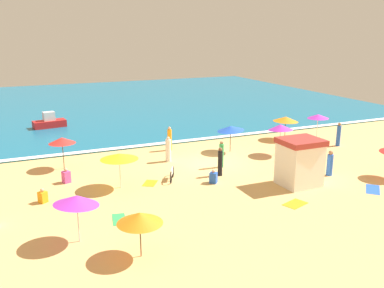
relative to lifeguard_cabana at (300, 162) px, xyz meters
name	(u,v)px	position (x,y,z in m)	size (l,w,h in m)	color
ground_plane	(210,164)	(-3.12, 5.76, -1.45)	(60.00, 60.00, 0.00)	#E5B26B
ocean_water	(115,102)	(-3.12, 33.76, -1.40)	(60.00, 44.00, 0.10)	#146B93
wave_breaker_foam	(177,142)	(-3.12, 12.06, -1.35)	(57.00, 0.70, 0.01)	white
lifeguard_cabana	(300,162)	(0.00, 0.00, 0.00)	(2.39, 2.12, 2.86)	white
beach_umbrella_0	(286,119)	(5.78, 9.41, 0.32)	(2.56, 2.55, 2.01)	#4C3823
beach_umbrella_1	(119,156)	(-9.96, 3.84, 0.48)	(2.60, 2.60, 2.12)	silver
beach_umbrella_2	(62,140)	(-12.57, 8.86, 0.51)	(2.00, 2.01, 2.17)	#4C3823
beach_umbrella_3	(318,116)	(7.81, 7.78, 0.69)	(2.14, 2.14, 2.34)	silver
beach_umbrella_4	(77,200)	(-13.27, -1.89, 0.51)	(2.56, 2.54, 2.28)	silver
beach_umbrella_5	(231,128)	(-0.31, 7.99, 0.37)	(2.52, 2.50, 2.09)	#4C3823
beach_umbrella_6	(281,127)	(2.69, 5.81, 0.64)	(1.97, 1.99, 2.38)	silver
beach_umbrella_7	(140,218)	(-11.15, -4.19, 0.27)	(2.08, 2.08, 1.96)	#4C3823
parked_bicycle	(172,174)	(-6.68, 3.88, -1.07)	(0.89, 1.64, 0.76)	black
beachgoer_2	(330,164)	(2.89, 0.60, -0.68)	(0.47, 0.47, 1.65)	blue
beachgoer_3	(299,152)	(2.41, 3.18, -0.56)	(0.40, 0.40, 1.86)	black
beachgoer_4	(220,162)	(-3.57, 3.38, -0.55)	(0.39, 0.39, 1.86)	black
beachgoer_6	(168,150)	(-5.55, 7.54, -0.62)	(0.45, 0.45, 1.81)	white
beachgoer_7	(221,155)	(-2.71, 4.86, -0.57)	(0.36, 0.36, 1.85)	green
beachgoer_8	(43,196)	(-14.37, 3.33, -1.11)	(0.54, 0.54, 0.82)	orange
beachgoer_9	(170,139)	(-4.46, 10.18, -0.57)	(0.48, 0.48, 1.88)	orange
beachgoer_10	(66,176)	(-12.79, 5.99, -1.05)	(0.54, 0.54, 0.94)	#D84CA5
beachgoer_11	(213,177)	(-4.57, 2.33, -1.09)	(0.60, 0.60, 0.86)	blue
beachgoer_12	(339,135)	(8.45, 5.94, -0.54)	(0.45, 0.45, 1.91)	blue
beach_towel_0	(150,183)	(-8.14, 3.81, -1.45)	(1.25, 1.36, 0.01)	orange
beach_towel_1	(119,219)	(-11.13, -0.40, -1.45)	(0.87, 1.47, 0.01)	green
beach_towel_2	(373,189)	(3.52, -2.42, -1.45)	(1.72, 1.70, 0.01)	blue
beach_towel_3	(295,204)	(-1.97, -2.33, -1.45)	(1.53, 1.24, 0.01)	orange
small_boat_0	(49,122)	(-12.26, 21.92, -0.87)	(3.11, 1.69, 1.49)	red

